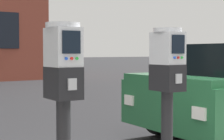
# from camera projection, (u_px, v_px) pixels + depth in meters

# --- Properties ---
(parking_meter_near_kerb) EXTENTS (0.22, 0.26, 1.34)m
(parking_meter_near_kerb) POSITION_uv_depth(u_px,v_px,m) (63.00, 89.00, 2.36)
(parking_meter_near_kerb) COLOR black
(parking_meter_near_kerb) RESTS_ON sidewalk_slab
(parking_meter_twin_adjacent) EXTENTS (0.22, 0.26, 1.33)m
(parking_meter_twin_adjacent) POSITION_uv_depth(u_px,v_px,m) (167.00, 83.00, 2.86)
(parking_meter_twin_adjacent) COLOR black
(parking_meter_twin_adjacent) RESTS_ON sidewalk_slab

